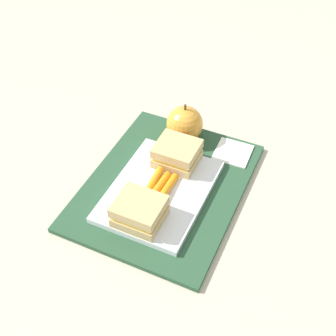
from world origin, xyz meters
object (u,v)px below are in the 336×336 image
(carrot_sticks_bundle, at_px, (160,186))
(paper_napkin, at_px, (233,152))
(food_tray, at_px, (159,191))
(apple, at_px, (185,124))
(sandwich_half_left, at_px, (139,211))
(sandwich_half_right, at_px, (177,154))

(carrot_sticks_bundle, xyz_separation_m, paper_napkin, (0.16, -0.09, -0.02))
(food_tray, bearing_deg, carrot_sticks_bundle, -52.89)
(apple, relative_size, paper_napkin, 1.23)
(sandwich_half_left, distance_m, paper_napkin, 0.26)
(sandwich_half_left, bearing_deg, apple, 4.71)
(food_tray, height_order, sandwich_half_right, sandwich_half_right)
(apple, bearing_deg, sandwich_half_left, -175.29)
(sandwich_half_right, relative_size, carrot_sticks_bundle, 1.04)
(carrot_sticks_bundle, height_order, paper_napkin, carrot_sticks_bundle)
(apple, bearing_deg, paper_napkin, -90.67)
(sandwich_half_right, bearing_deg, carrot_sticks_bundle, -179.74)
(paper_napkin, bearing_deg, sandwich_half_right, 133.07)
(apple, xyz_separation_m, paper_napkin, (-0.00, -0.11, -0.04))
(food_tray, distance_m, sandwich_half_right, 0.08)
(apple, distance_m, paper_napkin, 0.11)
(carrot_sticks_bundle, height_order, apple, apple)
(sandwich_half_left, relative_size, paper_napkin, 1.14)
(food_tray, height_order, sandwich_half_left, sandwich_half_left)
(carrot_sticks_bundle, bearing_deg, sandwich_half_left, 179.74)
(sandwich_half_right, height_order, carrot_sticks_bundle, sandwich_half_right)
(food_tray, relative_size, carrot_sticks_bundle, 3.00)
(sandwich_half_right, bearing_deg, paper_napkin, -46.93)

